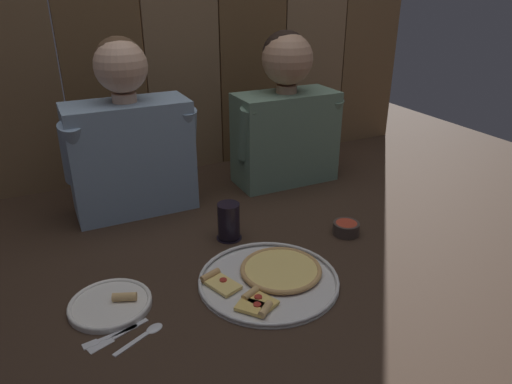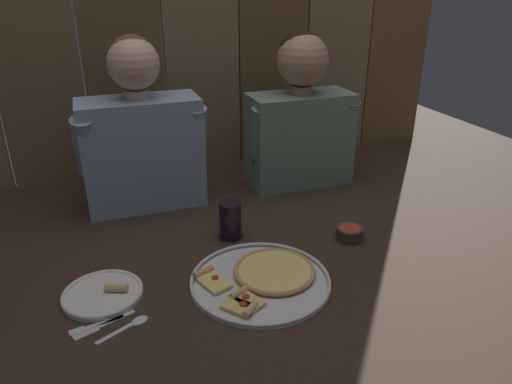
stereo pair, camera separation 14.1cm
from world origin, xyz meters
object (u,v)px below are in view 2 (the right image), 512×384
at_px(dinner_plate, 103,294).
at_px(dipping_bowl, 349,233).
at_px(diner_left, 141,134).
at_px(diner_right, 301,115).
at_px(drinking_glass, 230,220).
at_px(pizza_tray, 263,278).

height_order(dinner_plate, dipping_bowl, dipping_bowl).
height_order(diner_left, diner_right, diner_left).
bearing_deg(drinking_glass, dipping_bowl, -21.74).
xyz_separation_m(drinking_glass, dipping_bowl, (0.36, -0.14, -0.04)).
relative_size(dipping_bowl, diner_left, 0.14).
bearing_deg(dinner_plate, pizza_tray, -9.99).
distance_m(dipping_bowl, diner_right, 0.55).
distance_m(dinner_plate, diner_right, 1.00).
bearing_deg(dinner_plate, drinking_glass, 25.11).
xyz_separation_m(pizza_tray, dinner_plate, (-0.42, 0.07, -0.00)).
distance_m(dinner_plate, diner_left, 0.62).
bearing_deg(diner_left, dipping_bowl, -40.23).
bearing_deg(pizza_tray, diner_right, 58.18).
distance_m(pizza_tray, diner_right, 0.77).
relative_size(diner_left, diner_right, 1.01).
xyz_separation_m(dinner_plate, diner_right, (0.80, 0.54, 0.27)).
relative_size(dinner_plate, diner_left, 0.35).
bearing_deg(diner_right, diner_left, -179.92).
height_order(pizza_tray, diner_right, diner_right).
distance_m(pizza_tray, dinner_plate, 0.43).
height_order(pizza_tray, dipping_bowl, dipping_bowl).
relative_size(dinner_plate, dipping_bowl, 2.43).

